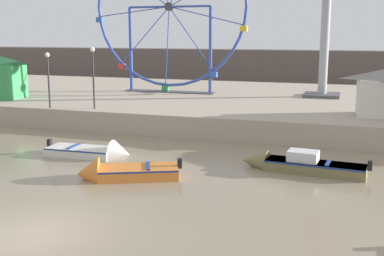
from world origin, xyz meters
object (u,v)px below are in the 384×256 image
motorboat_orange_hull (119,172)px  ferris_wheel_blue_frame (169,9)px  motorboat_white_red_stripe (98,152)px  drop_tower_steel_tower (326,23)px  promenade_lamp_near (48,72)px  motorboat_olive_wood (295,164)px  promenade_lamp_far (93,69)px

motorboat_orange_hull → ferris_wheel_blue_frame: ferris_wheel_blue_frame is taller
motorboat_orange_hull → motorboat_white_red_stripe: motorboat_orange_hull is taller
motorboat_white_red_stripe → drop_tower_steel_tower: (10.27, 18.15, 6.91)m
ferris_wheel_blue_frame → promenade_lamp_near: (-4.56, -11.02, -4.50)m
motorboat_olive_wood → ferris_wheel_blue_frame: (-12.57, 16.60, 8.01)m
ferris_wheel_blue_frame → promenade_lamp_far: size_ratio=3.38×
drop_tower_steel_tower → promenade_lamp_far: (-14.21, -11.36, -3.10)m
motorboat_orange_hull → motorboat_white_red_stripe: (-2.80, 3.16, -0.03)m
motorboat_olive_wood → promenade_lamp_near: 18.36m
motorboat_orange_hull → motorboat_white_red_stripe: size_ratio=0.98×
motorboat_white_red_stripe → promenade_lamp_near: (-6.96, 6.10, 3.60)m
drop_tower_steel_tower → promenade_lamp_near: drop_tower_steel_tower is taller
motorboat_orange_hull → promenade_lamp_far: (-6.74, 9.96, 3.78)m
motorboat_olive_wood → promenade_lamp_far: 15.88m
motorboat_olive_wood → promenade_lamp_near: promenade_lamp_near is taller
motorboat_olive_wood → drop_tower_steel_tower: bearing=-85.1°
motorboat_orange_hull → ferris_wheel_blue_frame: (-5.20, 20.29, 8.07)m
motorboat_olive_wood → ferris_wheel_blue_frame: size_ratio=0.44×
drop_tower_steel_tower → promenade_lamp_far: bearing=-141.4°
motorboat_orange_hull → ferris_wheel_blue_frame: bearing=-99.8°
promenade_lamp_near → promenade_lamp_far: promenade_lamp_far is taller
ferris_wheel_blue_frame → drop_tower_steel_tower: ferris_wheel_blue_frame is taller
motorboat_white_red_stripe → ferris_wheel_blue_frame: ferris_wheel_blue_frame is taller
promenade_lamp_near → motorboat_orange_hull: bearing=-43.5°
motorboat_orange_hull → promenade_lamp_far: bearing=-80.1°
motorboat_white_red_stripe → promenade_lamp_far: promenade_lamp_far is taller
promenade_lamp_far → promenade_lamp_near: bearing=-167.1°
motorboat_white_red_stripe → drop_tower_steel_tower: drop_tower_steel_tower is taller
motorboat_white_red_stripe → drop_tower_steel_tower: size_ratio=0.42×
motorboat_white_red_stripe → motorboat_orange_hull: bearing=-50.6°
ferris_wheel_blue_frame → drop_tower_steel_tower: size_ratio=1.21×
motorboat_olive_wood → ferris_wheel_blue_frame: bearing=-47.7°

